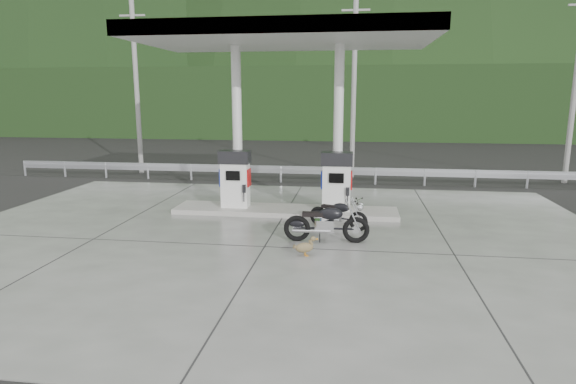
# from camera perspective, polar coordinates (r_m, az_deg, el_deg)

# --- Properties ---
(ground) EXTENTS (160.00, 160.00, 0.00)m
(ground) POSITION_cam_1_polar(r_m,az_deg,el_deg) (12.83, -1.96, -5.22)
(ground) COLOR black
(ground) RESTS_ON ground
(forecourt_apron) EXTENTS (18.00, 14.00, 0.02)m
(forecourt_apron) POSITION_cam_1_polar(r_m,az_deg,el_deg) (12.83, -1.96, -5.18)
(forecourt_apron) COLOR slate
(forecourt_apron) RESTS_ON ground
(pump_island) EXTENTS (7.00, 1.40, 0.15)m
(pump_island) POSITION_cam_1_polar(r_m,az_deg,el_deg) (15.19, -0.33, -2.21)
(pump_island) COLOR gray
(pump_island) RESTS_ON forecourt_apron
(gas_pump_left) EXTENTS (0.95, 0.55, 1.80)m
(gas_pump_left) POSITION_cam_1_polar(r_m,az_deg,el_deg) (15.30, -6.28, 1.55)
(gas_pump_left) COLOR white
(gas_pump_left) RESTS_ON pump_island
(gas_pump_right) EXTENTS (0.95, 0.55, 1.80)m
(gas_pump_right) POSITION_cam_1_polar(r_m,az_deg,el_deg) (14.85, 5.79, 1.26)
(gas_pump_right) COLOR white
(gas_pump_right) RESTS_ON pump_island
(canopy_column_left) EXTENTS (0.30, 0.30, 5.00)m
(canopy_column_left) POSITION_cam_1_polar(r_m,az_deg,el_deg) (15.50, -6.04, 7.64)
(canopy_column_left) COLOR white
(canopy_column_left) RESTS_ON pump_island
(canopy_column_right) EXTENTS (0.30, 0.30, 5.00)m
(canopy_column_right) POSITION_cam_1_polar(r_m,az_deg,el_deg) (15.05, 5.97, 7.53)
(canopy_column_right) COLOR white
(canopy_column_right) RESTS_ON pump_island
(canopy_roof) EXTENTS (8.50, 5.00, 0.40)m
(canopy_roof) POSITION_cam_1_polar(r_m,az_deg,el_deg) (14.86, -0.36, 17.97)
(canopy_roof) COLOR silver
(canopy_roof) RESTS_ON canopy_column_left
(guardrail) EXTENTS (26.00, 0.16, 1.42)m
(guardrail) POSITION_cam_1_polar(r_m,az_deg,el_deg) (20.44, 1.91, 3.07)
(guardrail) COLOR #AEB0B6
(guardrail) RESTS_ON ground
(road) EXTENTS (60.00, 7.00, 0.01)m
(road) POSITION_cam_1_polar(r_m,az_deg,el_deg) (23.99, 2.79, 2.59)
(road) COLOR black
(road) RESTS_ON ground
(utility_pole_a) EXTENTS (0.22, 0.22, 8.00)m
(utility_pole_a) POSITION_cam_1_polar(r_m,az_deg,el_deg) (23.87, -17.51, 11.68)
(utility_pole_a) COLOR gray
(utility_pole_a) RESTS_ON ground
(utility_pole_b) EXTENTS (0.22, 0.22, 8.00)m
(utility_pole_b) POSITION_cam_1_polar(r_m,az_deg,el_deg) (21.61, 7.81, 12.17)
(utility_pole_b) COLOR gray
(utility_pole_b) RESTS_ON ground
(utility_pole_c) EXTENTS (0.22, 0.22, 8.00)m
(utility_pole_c) POSITION_cam_1_polar(r_m,az_deg,el_deg) (23.35, 30.89, 10.63)
(utility_pole_c) COLOR gray
(utility_pole_c) RESTS_ON ground
(tree_band) EXTENTS (80.00, 6.00, 6.00)m
(tree_band) POSITION_cam_1_polar(r_m,az_deg,el_deg) (42.17, 5.19, 10.44)
(tree_band) COLOR black
(tree_band) RESTS_ON ground
(forested_hills) EXTENTS (100.00, 40.00, 140.00)m
(forested_hills) POSITION_cam_1_polar(r_m,az_deg,el_deg) (72.23, 6.38, 8.41)
(forested_hills) COLOR black
(forested_hills) RESTS_ON ground
(motorcycle_left) EXTENTS (2.04, 0.72, 0.95)m
(motorcycle_left) POSITION_cam_1_polar(r_m,az_deg,el_deg) (12.17, 4.57, -3.74)
(motorcycle_left) COLOR black
(motorcycle_left) RESTS_ON forecourt_apron
(motorcycle_right) EXTENTS (1.71, 1.09, 0.78)m
(motorcycle_right) POSITION_cam_1_polar(r_m,az_deg,el_deg) (13.49, 5.96, -2.66)
(motorcycle_right) COLOR black
(motorcycle_right) RESTS_ON forecourt_apron
(duck) EXTENTS (0.55, 0.36, 0.39)m
(duck) POSITION_cam_1_polar(r_m,az_deg,el_deg) (11.17, 1.94, -6.63)
(duck) COLOR brown
(duck) RESTS_ON forecourt_apron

